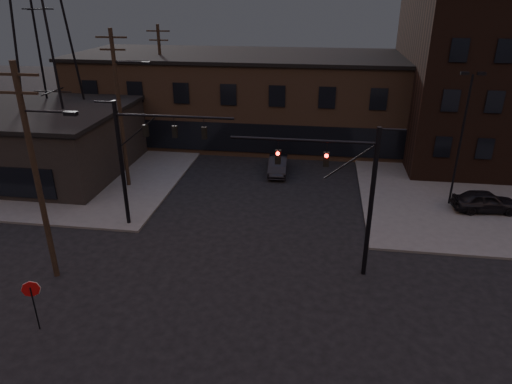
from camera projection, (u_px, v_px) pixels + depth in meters
ground at (226, 317)px, 20.96m from camera, size 140.00×140.00×0.00m
sidewalk_nw at (48, 147)px, 43.76m from camera, size 30.00×30.00×0.15m
building_row at (283, 100)px, 44.71m from camera, size 40.00×12.00×8.00m
building_left at (24, 142)px, 37.09m from camera, size 16.00×12.00×5.00m
traffic_signal_near at (349, 187)px, 22.34m from camera, size 7.12×0.24×8.00m
traffic_signal_far at (140, 151)px, 27.07m from camera, size 7.12×0.24×8.00m
stop_sign at (32, 294)px, 19.47m from camera, size 0.72×0.33×2.48m
utility_pole_near at (37, 171)px, 21.65m from camera, size 3.70×0.28×11.00m
utility_pole_mid at (120, 107)px, 32.55m from camera, size 3.70×0.28×11.50m
utility_pole_far at (162, 82)px, 43.70m from camera, size 2.20×0.28×11.00m
transmission_tower at (38, 9)px, 34.61m from camera, size 7.00×7.00×25.00m
lot_light_a at (463, 129)px, 29.70m from camera, size 1.50×0.28×9.14m
parked_car_lot_a at (485, 201)px, 30.46m from camera, size 4.36×2.09×1.44m
parked_car_lot_b at (476, 153)px, 40.00m from camera, size 4.34×3.39×1.18m
car_crossing at (278, 165)px, 37.25m from camera, size 1.67×4.24×1.37m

